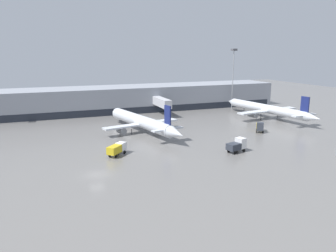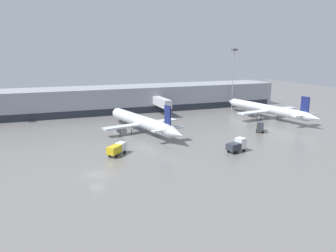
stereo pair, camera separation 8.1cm
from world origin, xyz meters
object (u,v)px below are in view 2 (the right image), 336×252
object	(u,v)px
parked_jet_0	(268,109)
service_truck_0	(117,148)
apron_light_mast_1	(234,63)
parked_jet_1	(142,122)
service_truck_2	(237,145)
service_truck_1	(260,126)

from	to	relation	value
parked_jet_0	service_truck_0	distance (m)	58.49
parked_jet_0	apron_light_mast_1	distance (m)	25.40
parked_jet_1	parked_jet_0	bearing A→B (deg)	-99.46
service_truck_2	parked_jet_1	bearing A→B (deg)	103.72
service_truck_1	apron_light_mast_1	xyz separation A→B (m)	(13.09, 35.46, 15.76)
parked_jet_1	service_truck_1	world-z (taller)	parked_jet_1
service_truck_0	apron_light_mast_1	distance (m)	70.19
parked_jet_0	service_truck_1	bearing A→B (deg)	127.99
parked_jet_1	service_truck_0	xyz separation A→B (m)	(-10.83, -17.88, -1.37)
service_truck_1	parked_jet_0	bearing A→B (deg)	172.18
service_truck_2	apron_light_mast_1	bearing A→B (deg)	43.43
parked_jet_1	service_truck_0	world-z (taller)	parked_jet_1
parked_jet_0	service_truck_0	world-z (taller)	parked_jet_0
service_truck_1	service_truck_2	bearing A→B (deg)	-14.20
parked_jet_1	service_truck_2	bearing A→B (deg)	-163.59
parked_jet_0	apron_light_mast_1	size ratio (longest dim) A/B	1.73
service_truck_1	service_truck_2	size ratio (longest dim) A/B	0.91
parked_jet_1	apron_light_mast_1	xyz separation A→B (m)	(43.29, 23.91, 14.48)
service_truck_1	service_truck_0	bearing A→B (deg)	-45.58
service_truck_0	apron_light_mast_1	size ratio (longest dim) A/B	0.22
parked_jet_0	service_truck_2	bearing A→B (deg)	124.71
parked_jet_0	service_truck_0	xyz separation A→B (m)	(-54.67, -20.72, -1.67)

